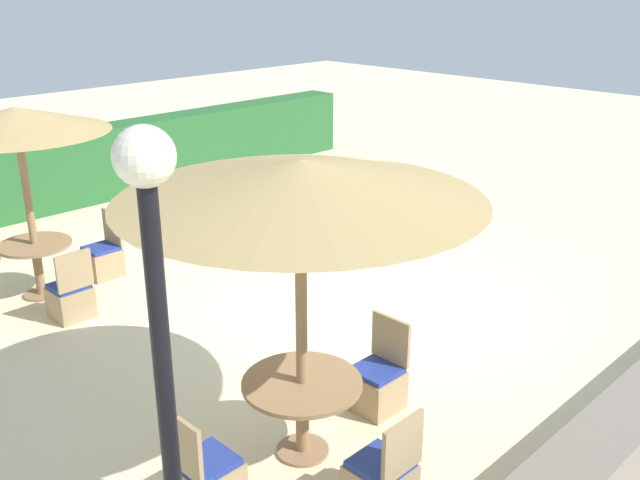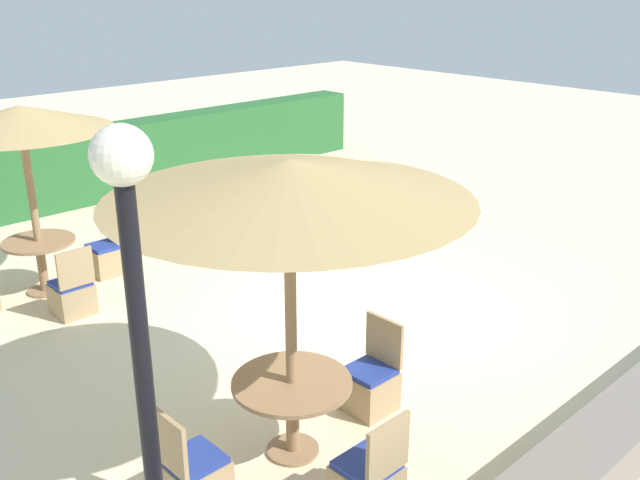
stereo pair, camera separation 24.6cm
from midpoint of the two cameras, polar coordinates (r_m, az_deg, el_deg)
name	(u,v)px [view 2 (the right image)]	position (r m, az deg, el deg)	size (l,w,h in m)	color
ground_plane	(353,319)	(9.06, 3.41, -6.31)	(40.00, 40.00, 0.00)	beige
hedge_row	(89,165)	(14.19, -17.52, 5.73)	(13.00, 0.70, 1.37)	#28602D
stone_border	(632,423)	(7.35, 24.61, -13.18)	(10.00, 0.56, 0.48)	slate
lamp_post	(134,284)	(4.37, -13.07, -3.49)	(0.36, 0.36, 3.32)	black
parasol_front_left	(289,181)	(5.63, -1.27, 4.76)	(3.00, 3.00, 2.73)	#93704C
round_table_front_left	(292,396)	(6.45, -1.13, -12.40)	(1.07, 1.07, 0.74)	#93704C
patio_chair_front_left_east	(370,385)	(7.24, 5.03, -11.47)	(0.46, 0.46, 0.93)	tan
patio_chair_front_left_west	(193,477)	(6.15, -8.93, -18.23)	(0.46, 0.46, 0.93)	tan
parasol_back_left	(20,119)	(9.76, -22.18, 8.94)	(2.29, 2.29, 2.55)	#93704C
round_table_back_left	(40,253)	(10.24, -20.84, -1.00)	(0.95, 0.95, 0.75)	#93704C
patio_chair_back_left_east	(107,256)	(10.70, -16.03, -1.25)	(0.46, 0.46, 0.93)	tan
patio_chair_back_left_south	(73,295)	(9.55, -18.49, -4.21)	(0.46, 0.46, 0.93)	tan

